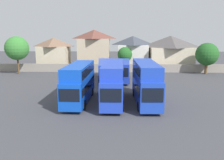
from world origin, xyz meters
TOP-DOWN VIEW (x-y plane):
  - ground at (0.00, 18.00)m, footprint 140.00×140.00m
  - depot_boundary_wall at (0.00, 23.58)m, footprint 56.00×0.50m
  - bus_1 at (-4.00, 0.05)m, footprint 2.79×10.14m
  - bus_2 at (0.22, 0.11)m, footprint 2.67×10.95m
  - bus_3 at (4.21, -0.23)m, footprint 2.71×10.30m
  - bus_4 at (-1.47, 13.48)m, footprint 3.43×11.65m
  - bus_5 at (1.60, 13.96)m, footprint 2.83×10.23m
  - house_terrace_left at (-15.18, 29.39)m, footprint 7.36×6.52m
  - house_terrace_centre at (-5.22, 30.11)m, footprint 7.90×7.09m
  - house_terrace_right at (4.29, 29.86)m, footprint 7.50×6.96m
  - house_terrace_far_right at (13.31, 29.00)m, footprint 10.48×8.34m
  - tree_left_of_lot at (19.41, 21.58)m, footprint 4.76×4.76m
  - tree_behind_wall at (-20.51, 20.58)m, footprint 4.97×4.97m
  - tree_right_of_lot at (2.29, 26.08)m, footprint 3.39×3.39m

SIDE VIEW (x-z plane):
  - ground at x=0.00m, z-range 0.00..0.00m
  - depot_boundary_wall at x=0.00m, z-range 0.00..1.80m
  - bus_5 at x=1.60m, z-range 0.24..3.77m
  - bus_4 at x=-1.47m, z-range 0.25..3.77m
  - bus_1 at x=-4.00m, z-range 0.30..5.01m
  - bus_2 at x=0.22m, z-range 0.31..5.21m
  - bus_3 at x=4.21m, z-range 0.31..5.31m
  - tree_right_of_lot at x=2.29m, z-range 0.99..6.43m
  - house_terrace_left at x=-15.18m, z-range 0.07..7.57m
  - house_terrace_right at x=4.29m, z-range 0.08..8.00m
  - house_terrace_far_right at x=13.31m, z-range 0.09..8.09m
  - tree_left_of_lot at x=19.41m, z-range 0.90..7.49m
  - house_terrace_centre at x=-5.22m, z-range 0.08..9.49m
  - tree_behind_wall at x=-20.51m, z-range 1.47..9.40m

